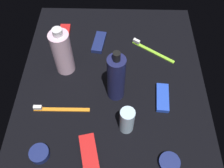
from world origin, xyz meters
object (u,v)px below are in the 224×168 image
Objects in this scene: toothbrush_lime at (150,50)px; snack_bar_blue at (162,98)px; bodywash_bottle at (62,52)px; lotion_bottle at (116,78)px; snack_bar_navy at (99,42)px; cream_tin_right at (169,163)px; deodorant_stick at (127,120)px; toothpaste_box_red at (91,166)px; toothbrush_orange at (58,109)px; snack_bar_red at (64,34)px; cream_tin_left at (39,154)px.

snack_bar_blue is at bearing -173.12° from toothbrush_lime.
bodywash_bottle is 33.27cm from toothbrush_lime.
lotion_bottle is 1.96× the size of snack_bar_navy.
snack_bar_blue is at bearing -0.25° from cream_tin_right.
toothpaste_box_red is at bearing 141.81° from deodorant_stick.
deodorant_stick reaches higher than snack_bar_blue.
toothbrush_lime is at bearing 11.18° from snack_bar_blue.
bodywash_bottle reaches higher than toothbrush_orange.
snack_bar_navy and snack_bar_red have the same top height.
cream_tin_right is at bearing -175.95° from snack_bar_blue.
lotion_bottle is 1.96× the size of snack_bar_blue.
toothbrush_lime is 1.49× the size of snack_bar_navy.
bodywash_bottle is 47.93cm from cream_tin_right.
deodorant_stick is 46.34cm from snack_bar_red.
bodywash_bottle is at bearing 106.40° from toothbrush_lime.
cream_tin_left is at bearing 140.06° from toothbrush_lime.
bodywash_bottle is 31.50cm from deodorant_stick.
cream_tin_right is (-42.57, -2.47, 0.27)cm from toothbrush_lime.
snack_bar_blue is at bearing -56.80° from toothpaste_box_red.
bodywash_bottle is at bearing 74.46° from snack_bar_blue.
cream_tin_left is at bearing 122.47° from snack_bar_blue.
bodywash_bottle is 36.52cm from snack_bar_blue.
snack_bar_blue is at bearing -48.61° from deodorant_stick.
snack_bar_blue is (-1.62, -15.45, -8.31)cm from lotion_bottle.
bodywash_bottle is 18.44cm from snack_bar_red.
cream_tin_right is at bearing -146.23° from lotion_bottle.
snack_bar_red is (16.48, 2.84, -7.77)cm from bodywash_bottle.
snack_bar_red is 61.73cm from cream_tin_right.
toothbrush_orange reaches higher than snack_bar_blue.
toothbrush_lime is 21.39cm from snack_bar_blue.
snack_bar_red is (39.20, 24.35, -4.16)cm from deodorant_stick.
toothpaste_box_red is (-44.25, 19.23, 0.99)cm from toothbrush_lime.
toothbrush_lime is 53.46cm from cream_tin_left.
snack_bar_blue is 1.00× the size of snack_bar_navy.
cream_tin_left is (-40.99, 34.32, 0.45)cm from toothbrush_lime.
toothbrush_orange is at bearing -176.82° from snack_bar_red.
toothbrush_orange is 1.02× the size of toothpaste_box_red.
cream_tin_left is at bearing 87.53° from cream_tin_right.
lotion_bottle is 25.38cm from snack_bar_navy.
snack_bar_blue and snack_bar_red have the same top height.
lotion_bottle reaches higher than snack_bar_navy.
deodorant_stick is at bearing 48.11° from cream_tin_right.
snack_bar_red is at bearing 36.03° from cream_tin_right.
toothbrush_lime is at bearing -33.30° from lotion_bottle.
toothpaste_box_red is 1.69× the size of snack_bar_blue.
bodywash_bottle is at bearing 146.46° from snack_bar_navy.
toothbrush_orange is 33.70cm from snack_bar_red.
cream_tin_right is (-1.59, -36.78, -0.18)cm from cream_tin_left.
snack_bar_navy is 1.00× the size of snack_bar_red.
deodorant_stick is (-22.73, -21.51, -3.61)cm from bodywash_bottle.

